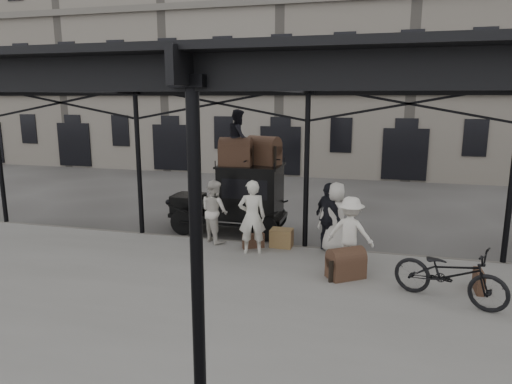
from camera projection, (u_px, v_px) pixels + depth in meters
ground at (292, 278)px, 10.81m from camera, size 120.00×120.00×0.00m
platform at (273, 313)px, 8.90m from camera, size 28.00×8.00×0.15m
canopy at (279, 75)px, 8.25m from camera, size 22.50×9.00×4.74m
building_frontage at (349, 48)px, 26.44m from camera, size 64.00×8.00×14.00m
taxi at (241, 195)px, 14.25m from camera, size 3.65×1.55×2.18m
porter_left at (252, 217)px, 11.94m from camera, size 0.82×0.66×1.97m
porter_midleft at (215, 211)px, 12.94m from camera, size 1.10×1.07×1.78m
porter_centre at (336, 217)px, 12.09m from camera, size 1.03×0.79×1.88m
porter_official at (328, 217)px, 12.14m from camera, size 1.02×1.14×1.86m
porter_right at (350, 232)px, 10.97m from camera, size 1.22×0.84×1.74m
bicycle at (449, 274)px, 9.13m from camera, size 2.36×1.60×1.17m
porter_roof at (239, 137)px, 13.80m from camera, size 0.80×0.94×1.68m
steamer_trunk_roof_near at (236, 154)px, 13.77m from camera, size 1.01×0.67×0.71m
steamer_trunk_roof_far at (264, 153)px, 14.01m from camera, size 1.14×0.91×0.73m
steamer_trunk_platform at (346, 265)px, 10.41m from camera, size 0.95×0.87×0.60m
wicker_hamper at (281, 238)px, 12.59m from camera, size 0.61×0.46×0.50m
suitcase_upright at (479, 281)px, 9.68m from camera, size 0.15×0.60×0.45m
suitcase_flat at (253, 241)px, 12.48m from camera, size 0.60×0.42×0.40m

